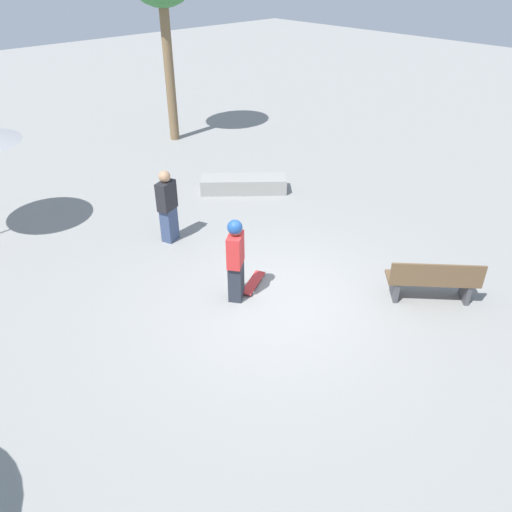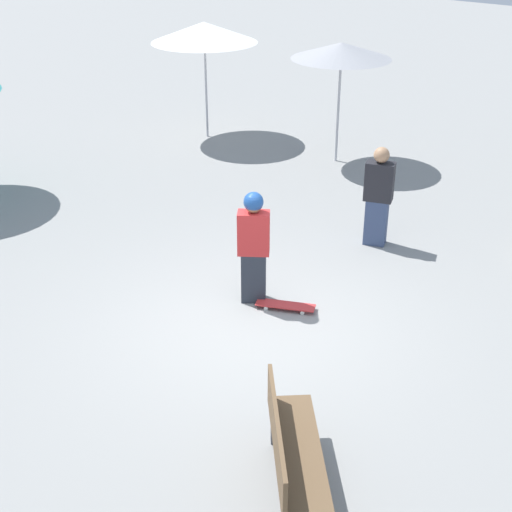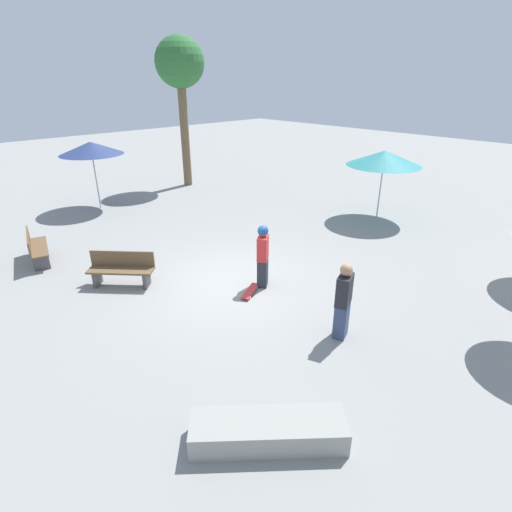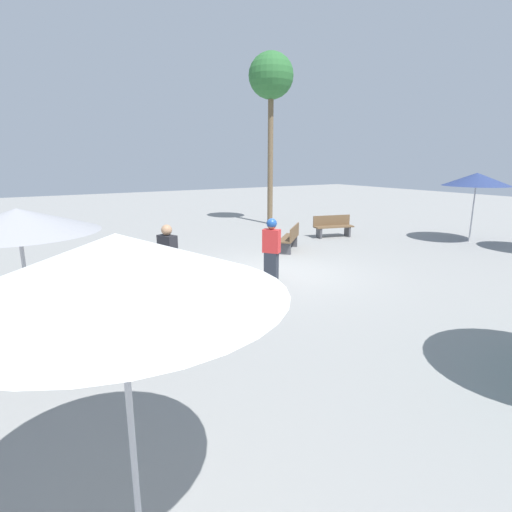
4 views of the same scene
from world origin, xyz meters
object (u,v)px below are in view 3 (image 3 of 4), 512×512
at_px(concrete_ledge, 268,431).
at_px(shade_umbrella_navy, 91,148).
at_px(shade_umbrella_teal, 384,158).
at_px(palm_tree_right, 180,67).
at_px(skateboard, 250,291).
at_px(skater_main, 263,254).
at_px(bench_near, 36,248).
at_px(bench_far, 122,269).
at_px(bystander_watching, 343,301).

relative_size(concrete_ledge, shade_umbrella_navy, 0.81).
distance_m(shade_umbrella_teal, palm_tree_right, 9.59).
xyz_separation_m(concrete_ledge, palm_tree_right, (-7.71, -13.06, 4.92)).
height_order(skateboard, shade_umbrella_teal, shade_umbrella_teal).
relative_size(skater_main, shade_umbrella_navy, 0.62).
bearing_deg(palm_tree_right, bench_near, 28.16).
height_order(skater_main, shade_umbrella_navy, shade_umbrella_navy).
distance_m(skater_main, skateboard, 0.94).
relative_size(skateboard, bench_far, 0.55).
bearing_deg(concrete_ledge, skater_main, -133.54).
relative_size(concrete_ledge, bench_far, 1.41).
distance_m(skater_main, bystander_watching, 2.61).
bearing_deg(shade_umbrella_navy, shade_umbrella_teal, 129.77).
distance_m(bench_near, shade_umbrella_navy, 5.38).
distance_m(skateboard, shade_umbrella_navy, 9.39).
distance_m(concrete_ledge, bench_far, 5.87).
xyz_separation_m(bench_near, bench_far, (-1.09, 2.91, 0.00)).
bearing_deg(skateboard, bystander_watching, 66.63).
relative_size(shade_umbrella_teal, palm_tree_right, 0.40).
bearing_deg(bench_near, shade_umbrella_navy, 151.92).
bearing_deg(skater_main, concrete_ledge, 9.80).
distance_m(bench_far, shade_umbrella_teal, 9.50).
xyz_separation_m(shade_umbrella_teal, shade_umbrella_navy, (6.84, -8.22, 0.14)).
height_order(concrete_ledge, shade_umbrella_navy, shade_umbrella_navy).
height_order(skater_main, palm_tree_right, palm_tree_right).
distance_m(bench_near, palm_tree_right, 10.29).
bearing_deg(concrete_ledge, bench_far, -97.08).
bearing_deg(concrete_ledge, palm_tree_right, -120.58).
height_order(bench_near, shade_umbrella_teal, shade_umbrella_teal).
distance_m(skateboard, concrete_ledge, 4.29).
bearing_deg(shade_umbrella_teal, bench_far, -10.04).
bearing_deg(skater_main, skateboard, -27.75).
distance_m(skater_main, concrete_ledge, 4.72).
xyz_separation_m(concrete_ledge, bystander_watching, (-2.86, -0.80, 0.60)).
height_order(bench_near, palm_tree_right, palm_tree_right).
bearing_deg(bench_near, bystander_watching, 37.05).
xyz_separation_m(shade_umbrella_navy, bystander_watching, (0.21, 11.62, -1.52)).
xyz_separation_m(bench_far, palm_tree_right, (-6.99, -7.23, 4.69)).
relative_size(skateboard, concrete_ledge, 0.39).
xyz_separation_m(skateboard, shade_umbrella_teal, (-7.19, -0.89, 2.12)).
bearing_deg(concrete_ledge, bench_near, -87.63).
relative_size(bench_far, shade_umbrella_navy, 0.58).
height_order(shade_umbrella_teal, palm_tree_right, palm_tree_right).
relative_size(bench_far, bystander_watching, 0.92).
distance_m(skater_main, bench_near, 6.45).
bearing_deg(skateboard, bench_far, -77.99).
height_order(bench_far, shade_umbrella_navy, shade_umbrella_navy).
relative_size(palm_tree_right, bystander_watching, 3.99).
bearing_deg(skater_main, shade_umbrella_teal, 150.23).
bearing_deg(bench_near, skateboard, 44.58).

